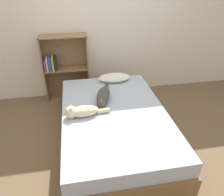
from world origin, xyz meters
name	(u,v)px	position (x,y,z in m)	size (l,w,h in m)	color
ground_plane	(114,141)	(0.00, 0.00, 0.00)	(8.00, 8.00, 0.00)	brown
wall_back	(98,23)	(0.00, 1.47, 1.25)	(8.00, 0.06, 2.50)	silver
bed	(114,127)	(0.00, 0.00, 0.24)	(1.32, 2.03, 0.49)	brown
pillow	(114,78)	(0.16, 0.84, 0.55)	(0.50, 0.28, 0.11)	white
cat_light	(81,111)	(-0.41, -0.03, 0.56)	(0.54, 0.19, 0.17)	beige
cat_dark	(103,96)	(-0.10, 0.27, 0.57)	(0.28, 0.60, 0.15)	#47423D
bookshelf	(64,67)	(-0.61, 1.34, 0.58)	(0.75, 0.26, 1.12)	#8E6B47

